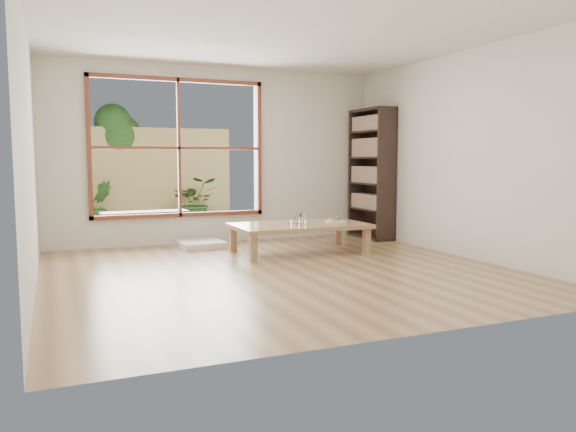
% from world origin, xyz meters
% --- Properties ---
extents(ground, '(5.00, 5.00, 0.00)m').
position_xyz_m(ground, '(0.00, 0.00, 0.00)').
color(ground, tan).
rests_on(ground, ground).
extents(low_table, '(1.76, 0.99, 0.39)m').
position_xyz_m(low_table, '(0.70, 1.06, 0.34)').
color(low_table, '#957248').
rests_on(low_table, ground).
extents(floor_cushion, '(0.63, 0.63, 0.09)m').
position_xyz_m(floor_cushion, '(-0.40, 2.00, 0.04)').
color(floor_cushion, silver).
rests_on(floor_cushion, ground).
extents(bookshelf, '(0.32, 0.91, 2.02)m').
position_xyz_m(bookshelf, '(2.32, 1.90, 1.01)').
color(bookshelf, '#2E1F19').
rests_on(bookshelf, ground).
extents(glass_tall, '(0.09, 0.09, 0.16)m').
position_xyz_m(glass_tall, '(0.70, 0.93, 0.46)').
color(glass_tall, silver).
rests_on(glass_tall, low_table).
extents(glass_mid, '(0.07, 0.07, 0.09)m').
position_xyz_m(glass_mid, '(0.78, 1.13, 0.43)').
color(glass_mid, silver).
rests_on(glass_mid, low_table).
extents(glass_short, '(0.08, 0.08, 0.10)m').
position_xyz_m(glass_short, '(0.69, 1.10, 0.44)').
color(glass_short, silver).
rests_on(glass_short, low_table).
extents(glass_small, '(0.06, 0.06, 0.08)m').
position_xyz_m(glass_small, '(0.59, 1.14, 0.42)').
color(glass_small, silver).
rests_on(glass_small, low_table).
extents(food_tray, '(0.28, 0.22, 0.08)m').
position_xyz_m(food_tray, '(1.26, 1.06, 0.40)').
color(food_tray, white).
rests_on(food_tray, low_table).
extents(deck, '(2.80, 2.00, 0.05)m').
position_xyz_m(deck, '(-0.60, 3.56, 0.00)').
color(deck, '#3C322B').
rests_on(deck, ground).
extents(garden_bench, '(1.32, 0.44, 0.41)m').
position_xyz_m(garden_bench, '(-1.01, 3.08, 0.38)').
color(garden_bench, '#2E1F19').
rests_on(garden_bench, deck).
extents(bamboo_fence, '(2.80, 0.06, 1.80)m').
position_xyz_m(bamboo_fence, '(-0.60, 4.56, 0.90)').
color(bamboo_fence, '#D5BA6D').
rests_on(bamboo_fence, ground).
extents(shrub_right, '(0.86, 0.76, 0.89)m').
position_xyz_m(shrub_right, '(0.06, 4.22, 0.47)').
color(shrub_right, '#2F5C21').
rests_on(shrub_right, deck).
extents(shrub_left, '(0.57, 0.51, 0.87)m').
position_xyz_m(shrub_left, '(-1.61, 4.13, 0.46)').
color(shrub_left, '#2F5C21').
rests_on(shrub_left, deck).
extents(garden_tree, '(1.04, 0.85, 2.22)m').
position_xyz_m(garden_tree, '(-1.28, 4.86, 1.63)').
color(garden_tree, '#4C3D2D').
rests_on(garden_tree, ground).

